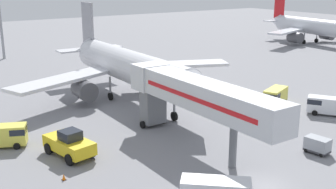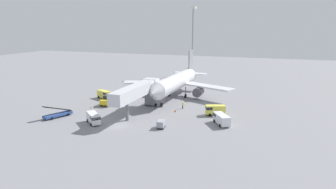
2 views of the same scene
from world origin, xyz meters
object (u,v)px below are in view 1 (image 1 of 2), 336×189
baggage_cart_mid_left (317,145)px  airplane_background (313,27)px  safety_cone_alpha (223,118)px  pushback_tug (69,144)px  service_van_outer_right (275,96)px  airplane_at_gate (128,67)px  ground_crew_worker_foreground (209,105)px  safety_cone_bravo (64,177)px  service_van_far_left (329,105)px  service_van_near_left (4,135)px  jet_bridge (192,95)px

baggage_cart_mid_left → airplane_background: 73.92m
safety_cone_alpha → pushback_tug: bearing=178.4°
safety_cone_alpha → service_van_outer_right: bearing=2.6°
airplane_at_gate → airplane_background: (64.14, 17.70, -0.28)m
airplane_at_gate → airplane_background: bearing=15.4°
baggage_cart_mid_left → pushback_tug: bearing=147.0°
airplane_at_gate → baggage_cart_mid_left: size_ratio=14.33×
ground_crew_worker_foreground → safety_cone_bravo: ground_crew_worker_foreground is taller
safety_cone_alpha → safety_cone_bravo: size_ratio=1.32×
pushback_tug → service_van_outer_right: 28.61m
airplane_background → airplane_at_gate: bearing=-164.6°
airplane_at_gate → pushback_tug: airplane_at_gate is taller
safety_cone_bravo → ground_crew_worker_foreground: bearing=18.5°
service_van_outer_right → baggage_cart_mid_left: bearing=-123.3°
airplane_at_gate → airplane_background: airplane_at_gate is taller
pushback_tug → ground_crew_worker_foreground: bearing=8.5°
service_van_outer_right → airplane_background: bearing=32.7°
service_van_far_left → service_van_near_left: size_ratio=1.12×
baggage_cart_mid_left → service_van_far_left: bearing=30.8°
service_van_far_left → service_van_outer_right: bearing=113.3°
safety_cone_bravo → baggage_cart_mid_left: bearing=-20.9°
pushback_tug → airplane_background: airplane_background is taller
service_van_near_left → service_van_far_left: bearing=-18.8°
airplane_at_gate → ground_crew_worker_foreground: bearing=-64.7°
service_van_far_left → airplane_background: bearing=39.1°
pushback_tug → service_van_outer_right: size_ratio=1.23×
service_van_outer_right → airplane_background: 59.51m
airplane_at_gate → airplane_background: size_ratio=1.09×
service_van_near_left → baggage_cart_mid_left: 31.10m
service_van_near_left → ground_crew_worker_foreground: size_ratio=2.72×
ground_crew_worker_foreground → jet_bridge: bearing=-138.8°
ground_crew_worker_foreground → safety_cone_bravo: 23.40m
safety_cone_alpha → jet_bridge: bearing=-152.5°
airplane_at_gate → pushback_tug: bearing=-135.3°
pushback_tug → service_van_near_left: pushback_tug is taller
airplane_at_gate → baggage_cart_mid_left: (5.66, -27.37, -3.70)m
service_van_far_left → ground_crew_worker_foreground: (-11.47, 9.35, -0.30)m
airplane_at_gate → airplane_background: 66.54m
service_van_near_left → ground_crew_worker_foreground: 24.57m
airplane_at_gate → safety_cone_bravo: bearing=-131.8°
ground_crew_worker_foreground → safety_cone_bravo: size_ratio=3.33×
airplane_at_gate → service_van_far_left: (16.84, -20.71, -3.30)m
baggage_cart_mid_left → safety_cone_alpha: bearing=95.0°
service_van_outer_right → baggage_cart_mid_left: size_ratio=1.99×
airplane_at_gate → service_van_outer_right: airplane_at_gate is taller
jet_bridge → ground_crew_worker_foreground: 12.36m
safety_cone_alpha → airplane_background: 68.02m
pushback_tug → airplane_background: 84.94m
service_van_far_left → safety_cone_bravo: (-33.65, 1.91, -1.00)m
service_van_outer_right → airplane_at_gate: bearing=134.4°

